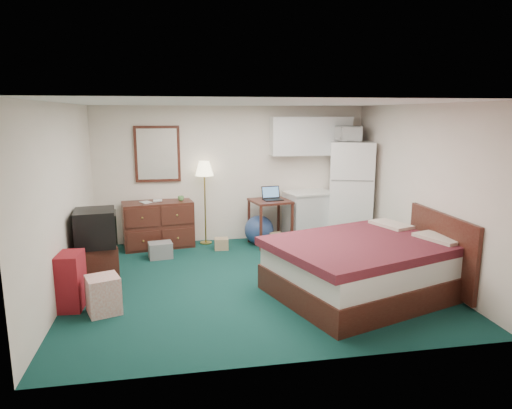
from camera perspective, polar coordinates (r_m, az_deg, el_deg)
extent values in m
cube|color=black|center=(6.66, -0.36, -9.46)|extent=(5.00, 4.50, 0.01)
cube|color=silver|center=(6.23, -0.39, 12.58)|extent=(5.00, 4.50, 0.01)
cube|color=silver|center=(8.52, -2.97, 3.81)|extent=(5.00, 0.01, 2.50)
cube|color=silver|center=(4.18, 4.93, -4.18)|extent=(5.00, 0.01, 2.50)
cube|color=silver|center=(6.40, -23.02, 0.39)|extent=(0.01, 4.50, 2.50)
cube|color=silver|center=(7.18, 19.69, 1.74)|extent=(0.01, 4.50, 2.50)
sphere|color=navy|center=(8.36, 0.38, -3.20)|extent=(0.63, 0.63, 0.53)
imported|color=white|center=(8.53, 11.51, 8.88)|extent=(0.56, 0.44, 0.34)
imported|color=#947F57|center=(8.16, -14.14, 0.88)|extent=(0.15, 0.09, 0.21)
imported|color=#947F57|center=(8.30, -12.76, 1.09)|extent=(0.15, 0.03, 0.21)
imported|color=#568C4A|center=(8.25, -9.38, 0.83)|extent=(0.12, 0.10, 0.11)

